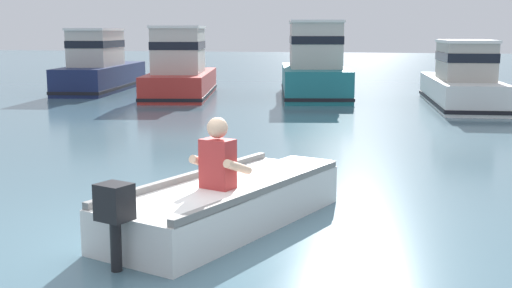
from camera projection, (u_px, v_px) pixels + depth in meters
name	position (u px, v px, depth m)	size (l,w,h in m)	color
ground_plane	(189.00, 235.00, 6.78)	(120.00, 120.00, 0.00)	slate
rowboat_with_person	(230.00, 201.00, 7.14)	(2.09, 3.63, 1.19)	white
moored_boat_navy	(100.00, 68.00, 23.15)	(2.54, 6.21, 2.17)	#19234C
moored_boat_red	(180.00, 71.00, 21.02)	(2.98, 5.70, 2.23)	#B72D28
moored_boat_teal	(314.00, 69.00, 20.85)	(3.05, 5.79, 2.40)	#1E727A
moored_boat_white	(462.00, 82.00, 18.34)	(2.19, 5.81, 1.84)	white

